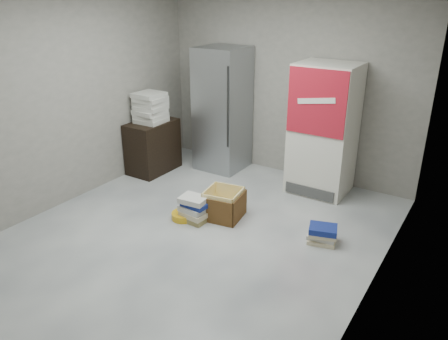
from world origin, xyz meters
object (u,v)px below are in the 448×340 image
Objects in this scene: steel_fridge at (223,110)px; wood_shelf at (153,147)px; coke_cooler at (324,130)px; cardboard_box at (223,206)px; phonebook_stack_main at (195,209)px.

steel_fridge is 2.37× the size of wood_shelf.
coke_cooler is 2.63m from wood_shelf.
coke_cooler is (1.65, -0.01, -0.05)m from steel_fridge.
coke_cooler reaches higher than wood_shelf.
cardboard_box is at bearing -21.62° from wood_shelf.
wood_shelf is 2.17× the size of phonebook_stack_main.
phonebook_stack_main is at bearing -67.98° from steel_fridge.
coke_cooler reaches higher than cardboard_box.
cardboard_box is at bearing -116.53° from coke_cooler.
wood_shelf is at bearing 149.30° from cardboard_box.
steel_fridge reaches higher than phonebook_stack_main.
cardboard_box is at bearing -56.74° from steel_fridge.
steel_fridge is at bearing 114.18° from cardboard_box.
steel_fridge is 5.15× the size of phonebook_stack_main.
wood_shelf is (-2.48, -0.72, -0.50)m from coke_cooler.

